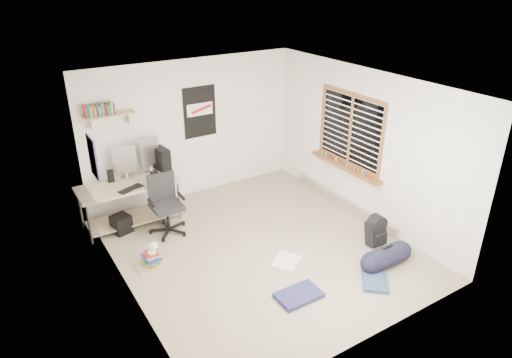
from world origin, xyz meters
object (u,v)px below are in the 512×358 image
backpack (376,233)px  book_stack (151,256)px  desk (130,204)px  office_chair (167,205)px  duffel_bag (386,257)px

backpack → book_stack: bearing=159.5°
desk → office_chair: (0.41, -0.58, 0.12)m
book_stack → duffel_bag: bearing=-32.4°
book_stack → desk: bearing=83.4°
backpack → desk: bearing=141.0°
duffel_bag → desk: bearing=131.6°
office_chair → duffel_bag: size_ratio=1.61×
desk → book_stack: (-0.15, -1.30, -0.21)m
desk → book_stack: bearing=-78.2°
office_chair → duffel_bag: 3.40m
office_chair → book_stack: 0.97m
duffel_bag → book_stack: (-2.83, 1.80, 0.01)m
duffel_bag → book_stack: duffel_bag is taller
office_chair → desk: bearing=128.7°
desk → backpack: (2.97, -2.60, -0.16)m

